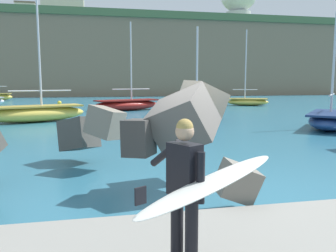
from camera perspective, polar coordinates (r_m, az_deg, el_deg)
ground_plane at (r=7.96m, az=5.47°, el=-10.38°), size 400.00×400.00×0.00m
breakwater_jetty at (r=8.61m, az=15.52°, el=-2.07°), size 32.85×6.08×2.46m
surfer_with_board at (r=3.88m, az=4.20°, el=-9.77°), size 2.00×1.51×1.78m
boat_near_left at (r=36.28m, az=13.08°, el=4.06°), size 4.41×2.94×7.63m
boat_near_right at (r=22.32m, az=-21.31°, el=2.05°), size 6.34×3.81×7.34m
boat_mid_centre at (r=29.50m, az=-6.81°, el=3.59°), size 6.12×3.82×7.40m
boat_far_left at (r=20.59m, az=4.19°, el=1.87°), size 5.59×5.74×5.66m
boat_far_centre at (r=19.61m, az=25.24°, el=0.98°), size 4.60×4.85×5.93m
mooring_buoy_middle at (r=38.36m, az=-17.55°, el=3.69°), size 0.44×0.44×0.44m
headland_bluff at (r=75.74m, az=-4.94°, el=10.81°), size 86.94×35.59×14.10m
station_building_west at (r=87.00m, az=-22.19°, el=16.37°), size 4.33×6.82×5.56m
station_building_central at (r=86.58m, az=-16.77°, el=16.89°), size 4.40×8.10×6.32m
station_building_east at (r=72.93m, az=-16.97°, el=18.33°), size 8.17×4.44×5.24m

